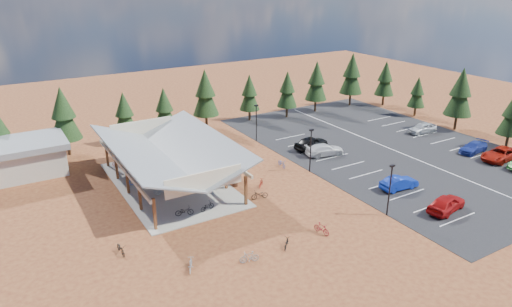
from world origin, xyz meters
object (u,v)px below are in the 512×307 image
object	(u,v)px
bike_14	(282,163)
trash_bin_1	(239,176)
car_1	(399,183)
bike_6	(190,172)
bike_7	(164,153)
car_4	(311,143)
bike_8	(121,249)
lamp_post_1	(311,147)
bike_2	(138,180)
outbuilding	(15,159)
lamp_post_2	(256,120)
bike_15	(261,183)
bike_pavilion	(168,151)
bike_9	(191,264)
bike_0	(184,211)
car_8	(422,128)
lamp_post_0	(390,187)
bike_12	(286,243)
car_6	(500,154)
bike_5	(213,182)
bike_13	(249,257)
bike_4	(207,206)
trash_bin_0	(235,182)
car_3	(325,150)
bike_3	(119,162)
car_7	(473,147)
car_0	(446,203)
bike_16	(260,195)
bike_1	(162,190)
bike_11	(322,228)

from	to	relation	value
bike_14	trash_bin_1	bearing A→B (deg)	-168.35
car_1	bike_6	bearing A→B (deg)	54.98
bike_7	car_4	size ratio (longest dim) A/B	0.37
bike_6	car_1	distance (m)	22.70
bike_8	car_1	distance (m)	28.65
lamp_post_1	bike_2	size ratio (longest dim) A/B	2.74
bike_2	outbuilding	bearing A→B (deg)	58.39
lamp_post_2	bike_15	xyz separation A→B (m)	(-6.97, -12.63, -2.53)
bike_pavilion	bike_9	xyz separation A→B (m)	(-4.29, -15.48, -3.33)
bike_0	car_8	bearing A→B (deg)	-65.84
lamp_post_0	bike_12	bearing A→B (deg)	178.19
lamp_post_2	car_6	xyz separation A→B (m)	(22.02, -21.15, -2.17)
car_4	bike_5	bearing A→B (deg)	95.90
lamp_post_1	bike_13	bearing A→B (deg)	-141.40
bike_4	car_6	world-z (taller)	car_6
trash_bin_0	bike_4	distance (m)	6.07
trash_bin_1	bike_4	world-z (taller)	bike_4
lamp_post_2	car_8	bearing A→B (deg)	-22.61
car_8	bike_pavilion	bearing A→B (deg)	-88.81
outbuilding	car_3	bearing A→B (deg)	-20.91
outbuilding	trash_bin_0	size ratio (longest dim) A/B	12.22
bike_2	bike_5	distance (m)	8.18
bike_3	bike_9	size ratio (longest dim) A/B	0.96
bike_14	bike_2	bearing A→B (deg)	173.44
bike_pavilion	bike_0	xyz separation A→B (m)	(-1.47, -7.42, -3.28)
bike_4	bike_5	distance (m)	5.34
car_1	car_7	world-z (taller)	car_1
outbuilding	car_1	size ratio (longest dim) A/B	2.57
bike_8	car_0	xyz separation A→B (m)	(28.67, -8.78, 0.38)
lamp_post_1	car_3	distance (m)	6.06
trash_bin_1	bike_5	bearing A→B (deg)	-174.58
bike_16	lamp_post_0	bearing A→B (deg)	52.47
bike_12	bike_13	distance (m)	3.72
bike_1	car_1	size ratio (longest dim) A/B	0.40
trash_bin_1	car_4	bearing A→B (deg)	15.51
car_7	bike_2	bearing A→B (deg)	-113.88
bike_15	bike_0	bearing A→B (deg)	56.06
bike_11	trash_bin_1	bearing A→B (deg)	81.70
bike_11	car_1	distance (m)	12.90
bike_4	trash_bin_1	bearing A→B (deg)	-65.42
bike_12	bike_0	bearing A→B (deg)	-16.54
bike_13	bike_14	bearing A→B (deg)	153.59
outbuilding	bike_8	size ratio (longest dim) A/B	6.17
bike_pavilion	bike_0	bearing A→B (deg)	-101.17
bike_15	bike_9	bearing A→B (deg)	84.02
lamp_post_2	car_8	world-z (taller)	lamp_post_2
lamp_post_1	car_0	bearing A→B (deg)	-69.36
lamp_post_1	car_3	xyz separation A→B (m)	(4.69, 3.13, -2.22)
bike_5	car_8	xyz separation A→B (m)	(33.51, 0.82, 0.17)
bike_3	bike_14	bearing A→B (deg)	-109.20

